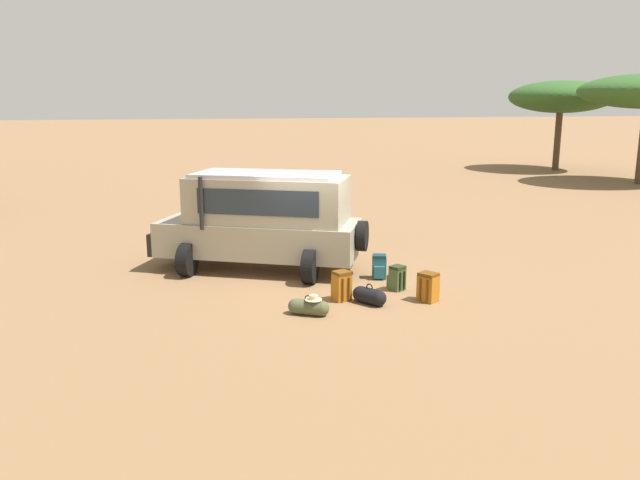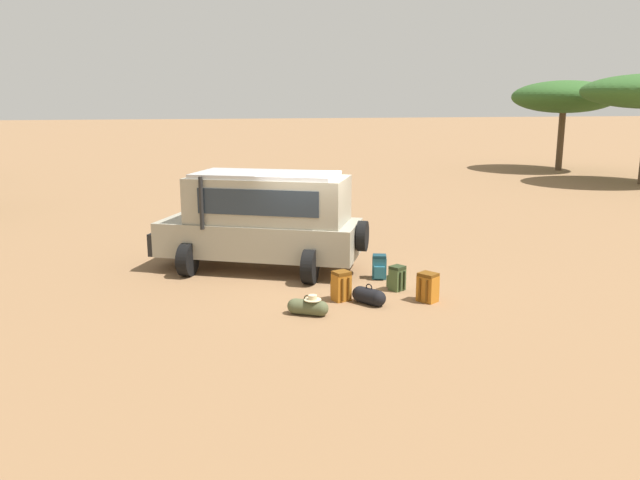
% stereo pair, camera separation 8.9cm
% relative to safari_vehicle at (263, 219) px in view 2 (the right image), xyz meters
% --- Properties ---
extents(ground_plane, '(320.00, 320.00, 0.00)m').
position_rel_safari_vehicle_xyz_m(ground_plane, '(0.95, -1.19, -1.29)').
color(ground_plane, olive).
extents(safari_vehicle, '(5.32, 4.00, 2.44)m').
position_rel_safari_vehicle_xyz_m(safari_vehicle, '(0.00, 0.00, 0.00)').
color(safari_vehicle, gray).
rests_on(safari_vehicle, ground_plane).
extents(backpack_beside_front_wheel, '(0.41, 0.45, 0.64)m').
position_rel_safari_vehicle_xyz_m(backpack_beside_front_wheel, '(1.08, -2.94, -0.98)').
color(backpack_beside_front_wheel, '#B26619').
rests_on(backpack_beside_front_wheel, ground_plane).
extents(backpack_cluster_center, '(0.40, 0.44, 0.58)m').
position_rel_safari_vehicle_xyz_m(backpack_cluster_center, '(2.47, -1.59, -1.01)').
color(backpack_cluster_center, '#235B6B').
rests_on(backpack_cluster_center, ground_plane).
extents(backpack_near_rear_wheel, '(0.50, 0.48, 0.62)m').
position_rel_safari_vehicle_xyz_m(backpack_near_rear_wheel, '(2.82, -3.50, -0.99)').
color(backpack_near_rear_wheel, '#B26619').
rests_on(backpack_near_rear_wheel, ground_plane).
extents(backpack_outermost, '(0.40, 0.43, 0.56)m').
position_rel_safari_vehicle_xyz_m(backpack_outermost, '(2.50, -2.57, -1.02)').
color(backpack_outermost, '#42562D').
rests_on(backpack_outermost, ground_plane).
extents(duffel_bag_low_black_case, '(0.76, 0.59, 0.41)m').
position_rel_safari_vehicle_xyz_m(duffel_bag_low_black_case, '(0.17, -3.65, -1.13)').
color(duffel_bag_low_black_case, '#4C5133').
rests_on(duffel_bag_low_black_case, ground_plane).
extents(duffel_bag_soft_canvas, '(0.58, 0.73, 0.44)m').
position_rel_safari_vehicle_xyz_m(duffel_bag_soft_canvas, '(1.56, -3.33, -1.13)').
color(duffel_bag_soft_canvas, black).
rests_on(duffel_bag_soft_canvas, ground_plane).
extents(acacia_tree_right_mid, '(6.04, 6.64, 5.46)m').
position_rel_safari_vehicle_xyz_m(acacia_tree_right_mid, '(22.24, 18.47, 3.17)').
color(acacia_tree_right_mid, brown).
rests_on(acacia_tree_right_mid, ground_plane).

